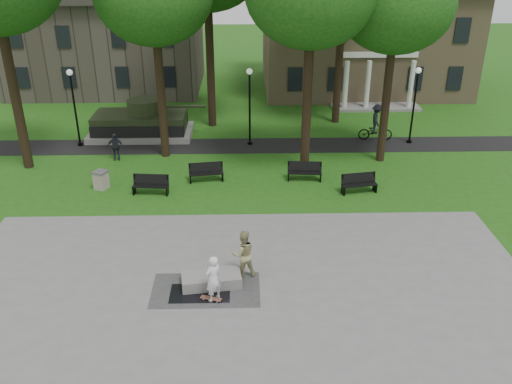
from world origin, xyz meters
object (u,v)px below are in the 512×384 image
trash_bin (101,180)px  friend_watching (243,254)px  park_bench_0 (151,184)px  concrete_block (211,279)px  cyclist (376,126)px  skateboarder (213,279)px

trash_bin → friend_watching: bearing=-47.7°
park_bench_0 → concrete_block: bearing=-61.2°
cyclist → park_bench_0: 15.03m
skateboarder → park_bench_0: size_ratio=0.99×
cyclist → trash_bin: 17.10m
skateboarder → trash_bin: (-6.22, 9.53, -0.44)m
concrete_block → park_bench_0: 8.66m
skateboarder → friend_watching: size_ratio=0.95×
friend_watching → concrete_block: bearing=12.9°
concrete_block → park_bench_0: size_ratio=1.20×
concrete_block → skateboarder: (0.14, -0.92, 0.68)m
cyclist → trash_bin: cyclist is taller
concrete_block → cyclist: bearing=58.1°
friend_watching → skateboarder: bearing=41.5°
skateboarder → trash_bin: size_ratio=1.89×
cyclist → park_bench_0: bearing=124.2°
cyclist → park_bench_0: size_ratio=1.25×
friend_watching → park_bench_0: (-4.64, 7.35, -0.45)m
trash_bin → concrete_block: bearing=-54.8°
skateboarder → cyclist: cyclist is taller
friend_watching → park_bench_0: size_ratio=1.04×
park_bench_0 → trash_bin: 2.73m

